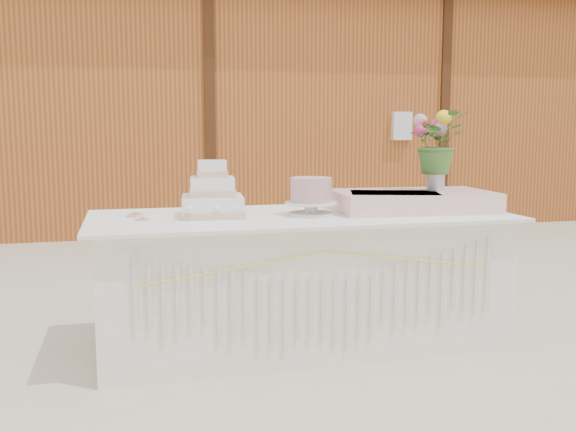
# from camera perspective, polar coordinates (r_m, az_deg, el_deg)

# --- Properties ---
(ground) EXTENTS (80.00, 80.00, 0.00)m
(ground) POSITION_cam_1_polar(r_m,az_deg,el_deg) (3.88, 1.11, -11.18)
(ground) COLOR beige
(ground) RESTS_ON ground
(barn) EXTENTS (12.60, 4.60, 3.30)m
(barn) POSITION_cam_1_polar(r_m,az_deg,el_deg) (9.59, -8.60, 10.13)
(barn) COLOR #AE5624
(barn) RESTS_ON ground
(cake_table) EXTENTS (2.40, 1.00, 0.77)m
(cake_table) POSITION_cam_1_polar(r_m,az_deg,el_deg) (3.77, 1.15, -5.63)
(cake_table) COLOR white
(cake_table) RESTS_ON ground
(wedding_cake) EXTENTS (0.38, 0.38, 0.32)m
(wedding_cake) POSITION_cam_1_polar(r_m,az_deg,el_deg) (3.64, -6.73, 1.67)
(wedding_cake) COLOR white
(wedding_cake) RESTS_ON cake_table
(pink_cake_stand) EXTENTS (0.30, 0.30, 0.22)m
(pink_cake_stand) POSITION_cam_1_polar(r_m,az_deg,el_deg) (3.65, 2.06, 1.95)
(pink_cake_stand) COLOR silver
(pink_cake_stand) RESTS_ON cake_table
(satin_runner) EXTENTS (0.96, 0.59, 0.12)m
(satin_runner) POSITION_cam_1_polar(r_m,az_deg,el_deg) (3.93, 11.00, 1.33)
(satin_runner) COLOR #FFD4CD
(satin_runner) RESTS_ON cake_table
(flower_vase) EXTENTS (0.11, 0.11, 0.15)m
(flower_vase) POSITION_cam_1_polar(r_m,az_deg,el_deg) (4.00, 12.99, 3.30)
(flower_vase) COLOR silver
(flower_vase) RESTS_ON satin_runner
(bouquet) EXTENTS (0.42, 0.40, 0.38)m
(bouquet) POSITION_cam_1_polar(r_m,az_deg,el_deg) (3.98, 13.11, 7.10)
(bouquet) COLOR #40702D
(bouquet) RESTS_ON flower_vase
(loose_flowers) EXTENTS (0.23, 0.40, 0.02)m
(loose_flowers) POSITION_cam_1_polar(r_m,az_deg,el_deg) (3.67, -13.87, 0.02)
(loose_flowers) COLOR pink
(loose_flowers) RESTS_ON cake_table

